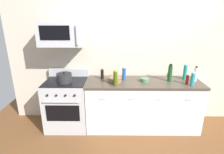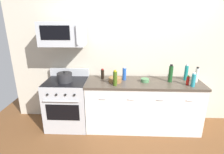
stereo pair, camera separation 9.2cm
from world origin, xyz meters
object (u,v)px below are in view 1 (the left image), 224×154
object	(u,v)px
range_oven	(67,104)
bottle_sparkling_teal	(185,72)
bottle_soy_sauce_dark	(102,74)
bottle_dish_soap	(193,79)
bottle_olive_oil	(115,78)
bowl_green_glaze	(145,80)
bowl_wooden_salad	(115,80)
stockpot	(64,78)
microwave	(62,34)
bottle_wine_green	(170,73)
bottle_soda_blue	(124,74)
bottle_vinegar_white	(195,74)
bottle_hot_sauce_red	(187,80)

from	to	relation	value
range_oven	bottle_sparkling_teal	size ratio (longest dim) A/B	3.62
bottle_soy_sauce_dark	bottle_dish_soap	distance (m)	1.57
bottle_olive_oil	bowl_green_glaze	world-z (taller)	bottle_olive_oil
bowl_green_glaze	bottle_dish_soap	bearing A→B (deg)	-14.32
bottle_soy_sauce_dark	bottle_sparkling_teal	bearing A→B (deg)	0.18
bowl_wooden_salad	bottle_sparkling_teal	bearing A→B (deg)	7.13
bottle_dish_soap	stockpot	xyz separation A→B (m)	(-2.19, 0.14, -0.03)
microwave	stockpot	xyz separation A→B (m)	(-0.00, -0.10, -0.75)
bottle_soy_sauce_dark	bottle_wine_green	distance (m)	1.22
bottle_wine_green	bottle_soda_blue	bearing A→B (deg)	174.79
microwave	bottle_sparkling_teal	world-z (taller)	microwave
bottle_dish_soap	bottle_soda_blue	distance (m)	1.17
bottle_wine_green	bowl_wooden_salad	xyz separation A→B (m)	(-0.98, -0.05, -0.11)
bottle_olive_oil	bottle_wine_green	distance (m)	1.00
stockpot	bottle_soda_blue	bearing A→B (deg)	7.73
bottle_soy_sauce_dark	bottle_olive_oil	bearing A→B (deg)	-53.80
bottle_dish_soap	bottle_wine_green	world-z (taller)	bottle_wine_green
microwave	bottle_wine_green	world-z (taller)	microwave
bottle_soda_blue	stockpot	world-z (taller)	bottle_soda_blue
bottle_vinegar_white	bottle_soda_blue	bearing A→B (deg)	176.91
bowl_wooden_salad	stockpot	size ratio (longest dim) A/B	0.87
bottle_soda_blue	stockpot	bearing A→B (deg)	-172.27
range_oven	bottle_sparkling_teal	bearing A→B (deg)	3.46
bottle_wine_green	range_oven	bearing A→B (deg)	-179.49
microwave	bottle_wine_green	bearing A→B (deg)	-0.86
range_oven	microwave	size ratio (longest dim) A/B	1.44
bowl_green_glaze	stockpot	bearing A→B (deg)	-177.94
bowl_green_glaze	stockpot	size ratio (longest dim) A/B	0.55
range_oven	microwave	xyz separation A→B (m)	(0.00, 0.04, 1.28)
microwave	bottle_vinegar_white	bearing A→B (deg)	-0.55
range_oven	bottle_dish_soap	xyz separation A→B (m)	(2.19, -0.20, 0.57)
bottle_sparkling_teal	bottle_soy_sauce_dark	bearing A→B (deg)	-179.82
bottle_sparkling_teal	bowl_green_glaze	size ratio (longest dim) A/B	2.04
bowl_green_glaze	microwave	bearing A→B (deg)	178.12
bottle_hot_sauce_red	bottle_vinegar_white	xyz separation A→B (m)	(0.20, 0.15, 0.05)
bottle_soda_blue	bowl_green_glaze	xyz separation A→B (m)	(0.37, -0.09, -0.08)
microwave	bottle_soda_blue	size ratio (longest dim) A/B	3.04
bottle_sparkling_teal	bowl_green_glaze	bearing A→B (deg)	-169.94
bottle_soy_sauce_dark	bottle_vinegar_white	world-z (taller)	bottle_vinegar_white
bottle_soy_sauce_dark	bottle_dish_soap	bearing A→B (deg)	-11.95
bottle_olive_oil	bottle_dish_soap	world-z (taller)	bottle_olive_oil
bottle_sparkling_teal	bottle_dish_soap	size ratio (longest dim) A/B	1.23
bottle_soy_sauce_dark	bottle_sparkling_teal	size ratio (longest dim) A/B	0.65
bottle_soda_blue	bottle_vinegar_white	bearing A→B (deg)	-3.09
range_oven	bottle_wine_green	size ratio (longest dim) A/B	3.37
bottle_vinegar_white	bowl_green_glaze	world-z (taller)	bottle_vinegar_white
range_oven	bowl_wooden_salad	distance (m)	1.02
bottle_hot_sauce_red	bottle_vinegar_white	bearing A→B (deg)	36.66
bottle_dish_soap	bottle_hot_sauce_red	distance (m)	0.10
bowl_wooden_salad	stockpot	distance (m)	0.90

